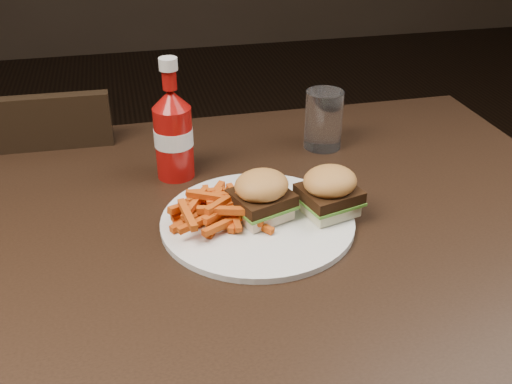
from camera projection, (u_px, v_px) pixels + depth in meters
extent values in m
cube|color=black|center=(224.00, 230.00, 0.92)|extent=(1.20, 0.80, 0.04)
cube|color=black|center=(50.00, 240.00, 1.42)|extent=(0.40, 0.40, 0.04)
cylinder|color=white|center=(258.00, 221.00, 0.89)|extent=(0.29, 0.29, 0.01)
cube|color=#FBDBBB|center=(261.00, 211.00, 0.89)|extent=(0.09, 0.09, 0.02)
cube|color=#F4EEBA|center=(328.00, 206.00, 0.90)|extent=(0.09, 0.08, 0.02)
cylinder|color=#980D0A|center=(174.00, 144.00, 1.00)|extent=(0.08, 0.08, 0.13)
cylinder|color=white|center=(324.00, 120.00, 1.10)|extent=(0.07, 0.07, 0.11)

